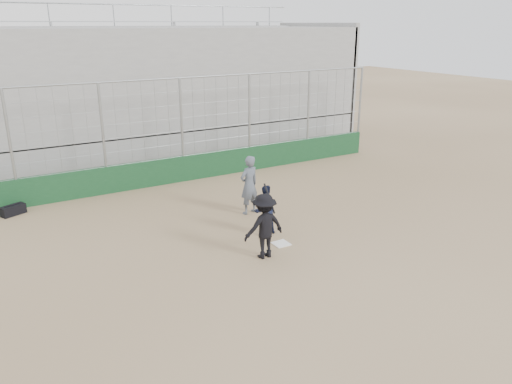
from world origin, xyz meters
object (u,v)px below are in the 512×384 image
batter_at_plate (264,226)px  umpire (249,188)px  equipment_bag (13,210)px  catcher_crouched (265,218)px

batter_at_plate → umpire: 3.26m
batter_at_plate → equipment_bag: 8.73m
umpire → equipment_bag: umpire is taller
catcher_crouched → umpire: size_ratio=0.60×
catcher_crouched → equipment_bag: bearing=138.2°
batter_at_plate → equipment_bag: bearing=128.7°
catcher_crouched → batter_at_plate: bearing=-122.2°
batter_at_plate → umpire: (1.27, 3.00, -0.01)m
batter_at_plate → catcher_crouched: bearing=57.8°
umpire → equipment_bag: bearing=-41.4°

